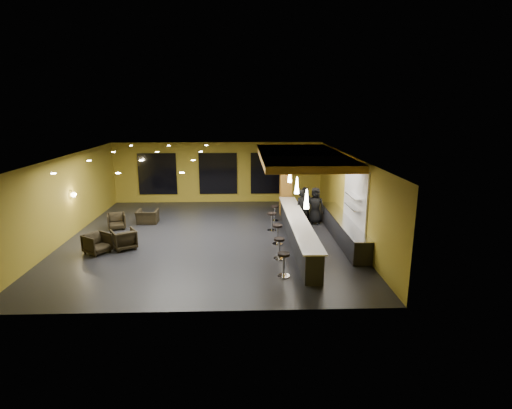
{
  "coord_description": "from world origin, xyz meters",
  "views": [
    {
      "loc": [
        1.41,
        -16.54,
        5.52
      ],
      "look_at": [
        2.0,
        0.5,
        1.3
      ],
      "focal_mm": 28.0,
      "sensor_mm": 36.0,
      "label": 1
    }
  ],
  "objects_px": {
    "armchair_b": "(124,239)",
    "bar_stool_0": "(284,262)",
    "armchair_d": "(148,217)",
    "column": "(286,181)",
    "bar_stool_3": "(272,219)",
    "pendant_1": "(297,185)",
    "armchair_a": "(97,243)",
    "armchair_c": "(116,221)",
    "bar_stool_1": "(279,246)",
    "pendant_0": "(306,199)",
    "bar_stool_4": "(275,211)",
    "bar_stool_2": "(277,232)",
    "pendant_2": "(290,175)",
    "staff_c": "(315,206)",
    "staff_a": "(302,208)",
    "staff_b": "(306,205)",
    "bar_counter": "(297,232)",
    "prep_counter": "(343,229)"
  },
  "relations": [
    {
      "from": "armchair_b",
      "to": "bar_stool_4",
      "type": "distance_m",
      "value": 7.32
    },
    {
      "from": "pendant_2",
      "to": "bar_stool_3",
      "type": "relative_size",
      "value": 0.83
    },
    {
      "from": "bar_stool_2",
      "to": "armchair_d",
      "type": "bearing_deg",
      "value": 151.58
    },
    {
      "from": "column",
      "to": "armchair_b",
      "type": "relative_size",
      "value": 4.03
    },
    {
      "from": "bar_stool_1",
      "to": "bar_stool_3",
      "type": "bearing_deg",
      "value": 90.29
    },
    {
      "from": "pendant_1",
      "to": "bar_stool_3",
      "type": "height_order",
      "value": "pendant_1"
    },
    {
      "from": "pendant_0",
      "to": "column",
      "type": "bearing_deg",
      "value": 90.0
    },
    {
      "from": "armchair_b",
      "to": "bar_stool_0",
      "type": "distance_m",
      "value": 6.7
    },
    {
      "from": "armchair_a",
      "to": "staff_c",
      "type": "bearing_deg",
      "value": -32.6
    },
    {
      "from": "column",
      "to": "staff_c",
      "type": "relative_size",
      "value": 1.98
    },
    {
      "from": "armchair_c",
      "to": "armchair_a",
      "type": "bearing_deg",
      "value": -105.28
    },
    {
      "from": "bar_stool_0",
      "to": "pendant_2",
      "type": "bearing_deg",
      "value": 81.79
    },
    {
      "from": "pendant_1",
      "to": "armchair_c",
      "type": "distance_m",
      "value": 8.5
    },
    {
      "from": "staff_b",
      "to": "bar_stool_4",
      "type": "xyz_separation_m",
      "value": [
        -1.48,
        0.24,
        -0.37
      ]
    },
    {
      "from": "armchair_d",
      "to": "staff_a",
      "type": "bearing_deg",
      "value": 174.29
    },
    {
      "from": "armchair_b",
      "to": "armchair_d",
      "type": "xyz_separation_m",
      "value": [
        0.11,
        3.55,
        -0.07
      ]
    },
    {
      "from": "bar_stool_2",
      "to": "pendant_2",
      "type": "bearing_deg",
      "value": 74.91
    },
    {
      "from": "armchair_b",
      "to": "bar_stool_1",
      "type": "relative_size",
      "value": 1.07
    },
    {
      "from": "staff_a",
      "to": "armchair_b",
      "type": "height_order",
      "value": "staff_a"
    },
    {
      "from": "bar_stool_3",
      "to": "bar_stool_1",
      "type": "bearing_deg",
      "value": -89.71
    },
    {
      "from": "bar_stool_1",
      "to": "bar_stool_4",
      "type": "xyz_separation_m",
      "value": [
        0.24,
        5.07,
        -0.03
      ]
    },
    {
      "from": "pendant_2",
      "to": "armchair_b",
      "type": "xyz_separation_m",
      "value": [
        -6.95,
        -3.39,
        -1.95
      ]
    },
    {
      "from": "bar_stool_0",
      "to": "bar_stool_2",
      "type": "relative_size",
      "value": 1.0
    },
    {
      "from": "bar_counter",
      "to": "pendant_0",
      "type": "relative_size",
      "value": 11.43
    },
    {
      "from": "armchair_a",
      "to": "armchair_d",
      "type": "bearing_deg",
      "value": 21.23
    },
    {
      "from": "bar_stool_0",
      "to": "armchair_c",
      "type": "bearing_deg",
      "value": 142.01
    },
    {
      "from": "staff_b",
      "to": "armchair_a",
      "type": "distance_m",
      "value": 9.54
    },
    {
      "from": "pendant_1",
      "to": "armchair_a",
      "type": "xyz_separation_m",
      "value": [
        -7.85,
        -1.32,
        -1.96
      ]
    },
    {
      "from": "pendant_0",
      "to": "armchair_b",
      "type": "xyz_separation_m",
      "value": [
        -6.95,
        1.61,
        -1.95
      ]
    },
    {
      "from": "staff_b",
      "to": "armchair_d",
      "type": "height_order",
      "value": "staff_b"
    },
    {
      "from": "pendant_1",
      "to": "armchair_d",
      "type": "height_order",
      "value": "pendant_1"
    },
    {
      "from": "armchair_d",
      "to": "bar_stool_3",
      "type": "xyz_separation_m",
      "value": [
        5.91,
        -1.4,
        0.22
      ]
    },
    {
      "from": "bar_stool_0",
      "to": "bar_stool_1",
      "type": "relative_size",
      "value": 1.02
    },
    {
      "from": "column",
      "to": "pendant_1",
      "type": "height_order",
      "value": "column"
    },
    {
      "from": "armchair_b",
      "to": "bar_stool_3",
      "type": "bearing_deg",
      "value": 168.64
    },
    {
      "from": "armchair_b",
      "to": "armchair_d",
      "type": "relative_size",
      "value": 0.87
    },
    {
      "from": "column",
      "to": "bar_stool_0",
      "type": "distance_m",
      "value": 8.02
    },
    {
      "from": "pendant_0",
      "to": "bar_stool_4",
      "type": "xyz_separation_m",
      "value": [
        -0.66,
        5.37,
        -1.86
      ]
    },
    {
      "from": "staff_b",
      "to": "bar_stool_3",
      "type": "xyz_separation_m",
      "value": [
        -1.74,
        -1.37,
        -0.32
      ]
    },
    {
      "from": "armchair_c",
      "to": "prep_counter",
      "type": "bearing_deg",
      "value": -29.35
    },
    {
      "from": "armchair_c",
      "to": "bar_stool_4",
      "type": "bearing_deg",
      "value": -11.02
    },
    {
      "from": "armchair_d",
      "to": "bar_stool_4",
      "type": "height_order",
      "value": "bar_stool_4"
    },
    {
      "from": "pendant_2",
      "to": "armchair_c",
      "type": "bearing_deg",
      "value": -175.15
    },
    {
      "from": "prep_counter",
      "to": "bar_counter",
      "type": "bearing_deg",
      "value": -165.96
    },
    {
      "from": "staff_c",
      "to": "bar_stool_3",
      "type": "distance_m",
      "value": 2.42
    },
    {
      "from": "staff_c",
      "to": "armchair_b",
      "type": "distance_m",
      "value": 8.8
    },
    {
      "from": "armchair_c",
      "to": "armchair_b",
      "type": "bearing_deg",
      "value": -86.71
    },
    {
      "from": "armchair_b",
      "to": "bar_stool_0",
      "type": "relative_size",
      "value": 1.05
    },
    {
      "from": "staff_b",
      "to": "staff_c",
      "type": "distance_m",
      "value": 0.51
    },
    {
      "from": "pendant_0",
      "to": "bar_stool_3",
      "type": "height_order",
      "value": "pendant_0"
    }
  ]
}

